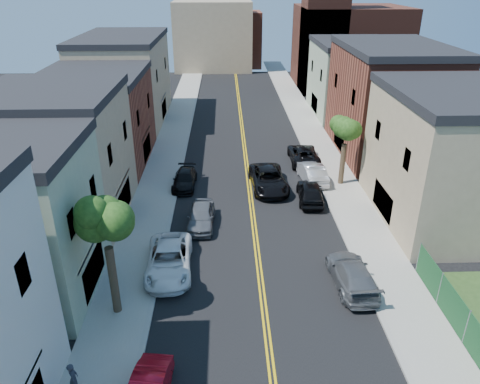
{
  "coord_description": "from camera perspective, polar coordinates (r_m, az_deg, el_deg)",
  "views": [
    {
      "loc": [
        -1.96,
        -5.63,
        16.54
      ],
      "look_at": [
        -0.96,
        24.61,
        2.0
      ],
      "focal_mm": 34.25,
      "sensor_mm": 36.0,
      "label": 1
    }
  ],
  "objects": [
    {
      "name": "bldg_right_palegrn",
      "position": [
        61.05,
        13.68,
        13.35
      ],
      "size": [
        9.0,
        12.0,
        8.5
      ],
      "primitive_type": "cube",
      "color": "gray",
      "rests_on": "ground"
    },
    {
      "name": "church",
      "position": [
        75.54,
        12.77,
        18.01
      ],
      "size": [
        16.2,
        14.2,
        22.6
      ],
      "color": "#4C2319",
      "rests_on": "ground"
    },
    {
      "name": "curb_right",
      "position": [
        49.18,
        7.75,
        5.87
      ],
      "size": [
        0.3,
        100.0,
        0.15
      ],
      "primitive_type": "cube",
      "color": "gray",
      "rests_on": "ground"
    },
    {
      "name": "tree_left_mid",
      "position": [
        22.8,
        -16.73,
        -1.4
      ],
      "size": [
        5.2,
        5.2,
        9.29
      ],
      "color": "#3B2F1D",
      "rests_on": "sidewalk_left"
    },
    {
      "name": "bldg_left_brick",
      "position": [
        45.11,
        -17.48,
        8.34
      ],
      "size": [
        9.0,
        12.0,
        8.0
      ],
      "primitive_type": "cube",
      "color": "brown",
      "rests_on": "ground"
    },
    {
      "name": "silver_car_right",
      "position": [
        40.37,
        8.92,
        2.43
      ],
      "size": [
        2.23,
        5.16,
        1.65
      ],
      "primitive_type": "imported",
      "rotation": [
        0.0,
        0.0,
        3.24
      ],
      "color": "#AEB0B6",
      "rests_on": "ground"
    },
    {
      "name": "bldg_left_tan_near",
      "position": [
        35.04,
        -21.9,
        3.66
      ],
      "size": [
        9.0,
        10.0,
        9.0
      ],
      "primitive_type": "cube",
      "color": "#998466",
      "rests_on": "ground"
    },
    {
      "name": "bldg_left_palegrn",
      "position": [
        27.64,
        -27.53,
        -3.91
      ],
      "size": [
        9.0,
        8.0,
        8.5
      ],
      "primitive_type": "cube",
      "color": "gray",
      "rests_on": "ground"
    },
    {
      "name": "sidewalk_left",
      "position": [
        48.87,
        -8.8,
        5.67
      ],
      "size": [
        3.2,
        100.0,
        0.15
      ],
      "primitive_type": "cube",
      "color": "gray",
      "rests_on": "ground"
    },
    {
      "name": "backdrop_center",
      "position": [
        92.38,
        -0.7,
        18.49
      ],
      "size": [
        10.0,
        8.0,
        10.0
      ],
      "primitive_type": "cube",
      "color": "brown",
      "rests_on": "ground"
    },
    {
      "name": "grey_car_right",
      "position": [
        27.68,
        13.78,
        -9.93
      ],
      "size": [
        2.37,
        5.39,
        1.54
      ],
      "primitive_type": "imported",
      "rotation": [
        0.0,
        0.0,
        3.18
      ],
      "color": "#52555A",
      "rests_on": "ground"
    },
    {
      "name": "dark_car_right_far",
      "position": [
        44.52,
        7.91,
        4.7
      ],
      "size": [
        2.68,
        5.71,
        1.58
      ],
      "primitive_type": "imported",
      "rotation": [
        0.0,
        0.0,
        3.13
      ],
      "color": "black",
      "rests_on": "ground"
    },
    {
      "name": "white_pickup",
      "position": [
        28.36,
        -8.83,
        -8.37
      ],
      "size": [
        2.94,
        5.94,
        1.62
      ],
      "primitive_type": "imported",
      "rotation": [
        0.0,
        0.0,
        0.04
      ],
      "color": "white",
      "rests_on": "ground"
    },
    {
      "name": "bldg_right_tan",
      "position": [
        35.75,
        24.82,
        3.54
      ],
      "size": [
        9.0,
        12.0,
        9.0
      ],
      "primitive_type": "cube",
      "color": "#998466",
      "rests_on": "ground"
    },
    {
      "name": "backdrop_left",
      "position": [
        88.29,
        -3.38,
        18.77
      ],
      "size": [
        14.0,
        8.0,
        12.0
      ],
      "primitive_type": "cube",
      "color": "#998466",
      "rests_on": "ground"
    },
    {
      "name": "tree_right_far",
      "position": [
        38.52,
        13.21,
        8.74
      ],
      "size": [
        4.4,
        4.4,
        8.03
      ],
      "color": "#3B2F1D",
      "rests_on": "sidewalk_right"
    },
    {
      "name": "bldg_left_tan_far",
      "position": [
        58.13,
        -14.19,
        13.21
      ],
      "size": [
        9.0,
        16.0,
        9.5
      ],
      "primitive_type": "cube",
      "color": "#998466",
      "rests_on": "ground"
    },
    {
      "name": "black_car_left",
      "position": [
        39.19,
        -6.91,
        1.57
      ],
      "size": [
        2.03,
        4.63,
        1.32
      ],
      "primitive_type": "imported",
      "rotation": [
        0.0,
        0.0,
        -0.04
      ],
      "color": "black",
      "rests_on": "ground"
    },
    {
      "name": "black_suv_lane",
      "position": [
        38.56,
        3.57,
        1.6
      ],
      "size": [
        3.23,
        6.3,
        1.7
      ],
      "primitive_type": "imported",
      "rotation": [
        0.0,
        0.0,
        0.07
      ],
      "color": "black",
      "rests_on": "ground"
    },
    {
      "name": "bldg_right_brick",
      "position": [
        47.87,
        17.96,
        10.49
      ],
      "size": [
        9.0,
        14.0,
        10.0
      ],
      "primitive_type": "cube",
      "color": "brown",
      "rests_on": "ground"
    },
    {
      "name": "pedestrian_left",
      "position": [
        22.19,
        -20.04,
        -20.99
      ],
      "size": [
        0.52,
        0.66,
        1.59
      ],
      "primitive_type": "imported",
      "rotation": [
        0.0,
        0.0,
        1.83
      ],
      "color": "#2A2B33",
      "rests_on": "sidewalk_left"
    },
    {
      "name": "curb_left",
      "position": [
        48.69,
        -6.75,
        5.72
      ],
      "size": [
        0.3,
        100.0,
        0.15
      ],
      "primitive_type": "cube",
      "color": "gray",
      "rests_on": "ground"
    },
    {
      "name": "grey_car_left",
      "position": [
        32.95,
        -4.87,
        -3.02
      ],
      "size": [
        2.03,
        4.64,
        1.56
      ],
      "primitive_type": "imported",
      "rotation": [
        0.0,
        0.0,
        -0.04
      ],
      "color": "#595B60",
      "rests_on": "ground"
    },
    {
      "name": "black_car_right",
      "position": [
        36.77,
        8.74,
        0.01
      ],
      "size": [
        2.21,
        4.85,
        1.61
      ],
      "primitive_type": "imported",
      "rotation": [
        0.0,
        0.0,
        3.08
      ],
      "color": "black",
      "rests_on": "ground"
    },
    {
      "name": "sidewalk_right",
      "position": [
        49.5,
        9.76,
        5.86
      ],
      "size": [
        3.2,
        100.0,
        0.15
      ],
      "primitive_type": "cube",
      "color": "gray",
      "rests_on": "ground"
    }
  ]
}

